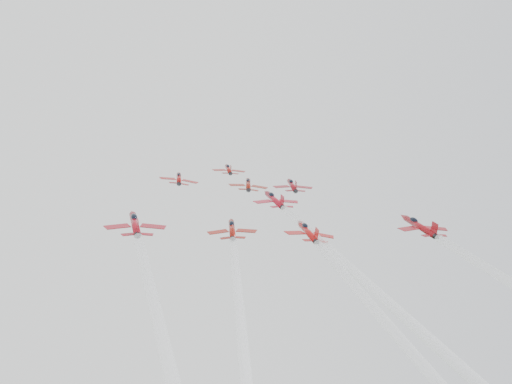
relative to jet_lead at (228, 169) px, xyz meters
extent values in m
cylinder|color=maroon|center=(0.00, -0.29, -0.23)|extent=(0.97, 8.26, 5.08)
cone|color=maroon|center=(0.00, 4.46, 2.35)|extent=(0.97, 2.18, 1.79)
cone|color=black|center=(0.00, -4.65, -2.59)|extent=(0.97, 1.40, 1.36)
ellipsoid|color=black|center=(0.00, 1.29, 1.13)|extent=(0.89, 2.09, 1.63)
cube|color=maroon|center=(-2.39, -0.89, -0.61)|extent=(3.65, 2.42, 0.84)
cube|color=maroon|center=(2.39, -0.89, -0.61)|extent=(3.65, 2.42, 0.84)
cube|color=maroon|center=(0.00, -4.23, -1.15)|extent=(0.11, 2.25, 2.32)
cube|color=maroon|center=(-1.24, -3.88, -2.17)|extent=(1.75, 1.20, 0.48)
cube|color=maroon|center=(1.24, -3.88, -2.17)|extent=(1.75, 1.20, 0.48)
cylinder|color=#9D0E0F|center=(-12.60, -11.03, -6.05)|extent=(1.03, 8.75, 5.39)
cone|color=#9D0E0F|center=(-12.60, -5.99, -3.32)|extent=(1.03, 2.31, 1.89)
cone|color=black|center=(-12.60, -15.66, -8.56)|extent=(1.03, 1.48, 1.45)
ellipsoid|color=black|center=(-12.60, -9.36, -4.61)|extent=(0.94, 2.22, 1.73)
cube|color=#9D0E0F|center=(-15.14, -11.67, -6.45)|extent=(3.87, 2.56, 0.89)
cube|color=#9D0E0F|center=(-10.06, -11.67, -6.45)|extent=(3.87, 2.56, 0.89)
cube|color=#9D0E0F|center=(-12.60, -15.21, -7.03)|extent=(0.11, 2.38, 2.46)
cube|color=#9D0E0F|center=(-13.91, -14.83, -8.11)|extent=(1.86, 1.27, 0.51)
cube|color=#9D0E0F|center=(-11.28, -14.83, -8.11)|extent=(1.86, 1.27, 0.51)
cylinder|color=maroon|center=(3.06, -13.68, -7.48)|extent=(1.04, 8.82, 5.42)
cone|color=maroon|center=(3.06, -8.60, -4.73)|extent=(1.04, 2.33, 1.91)
cone|color=black|center=(3.06, -18.34, -10.01)|extent=(1.04, 1.49, 1.46)
ellipsoid|color=black|center=(3.06, -11.99, -6.03)|extent=(0.95, 2.24, 1.74)
cube|color=maroon|center=(0.50, -14.32, -7.89)|extent=(3.90, 2.58, 0.89)
cube|color=maroon|center=(5.62, -14.32, -7.89)|extent=(3.90, 2.58, 0.89)
cube|color=maroon|center=(3.06, -17.88, -8.47)|extent=(0.11, 2.40, 2.48)
cube|color=maroon|center=(1.73, -17.51, -9.56)|extent=(1.87, 1.28, 0.52)
cube|color=maroon|center=(4.39, -17.51, -9.56)|extent=(1.87, 1.28, 0.52)
cylinder|color=maroon|center=(13.52, -12.96, -7.09)|extent=(1.07, 9.10, 5.60)
cone|color=maroon|center=(13.52, -7.72, -4.25)|extent=(1.07, 2.40, 1.97)
cone|color=black|center=(13.52, -17.77, -9.70)|extent=(1.07, 1.54, 1.50)
ellipsoid|color=black|center=(13.52, -11.22, -5.59)|extent=(0.98, 2.31, 1.80)
cube|color=maroon|center=(10.88, -13.62, -7.51)|extent=(4.02, 2.66, 0.92)
cube|color=maroon|center=(16.16, -13.62, -7.51)|extent=(4.02, 2.66, 0.92)
cube|color=maroon|center=(13.52, -17.30, -8.11)|extent=(0.12, 2.48, 2.56)
cube|color=maroon|center=(12.15, -16.91, -9.23)|extent=(1.93, 1.32, 0.53)
cube|color=maroon|center=(14.89, -16.91, -9.23)|extent=(1.93, 1.32, 0.53)
cylinder|color=#AB1022|center=(7.04, -24.47, -13.33)|extent=(1.13, 9.55, 5.87)
cone|color=#AB1022|center=(7.04, -18.97, -10.35)|extent=(1.13, 2.52, 2.07)
cone|color=black|center=(7.04, -29.52, -16.06)|extent=(1.13, 1.62, 1.58)
ellipsoid|color=black|center=(7.04, -22.64, -11.76)|extent=(1.02, 2.42, 1.89)
cube|color=#AB1022|center=(4.27, -25.17, -13.76)|extent=(4.22, 2.79, 0.97)
cube|color=#AB1022|center=(9.81, -25.17, -13.76)|extent=(4.22, 2.79, 0.97)
cube|color=#AB1022|center=(7.04, -29.02, -14.40)|extent=(0.12, 2.60, 2.68)
cube|color=#AB1022|center=(5.61, -28.62, -15.57)|extent=(2.03, 1.39, 0.56)
cube|color=#AB1022|center=(8.48, -28.62, -15.57)|extent=(2.03, 1.39, 0.56)
cylinder|color=white|center=(7.04, -70.43, -38.23)|extent=(1.43, 81.79, 45.20)
cylinder|color=maroon|center=(-20.34, -41.04, -22.31)|extent=(1.20, 10.19, 6.27)
cone|color=maroon|center=(-20.34, -35.18, -19.13)|extent=(1.20, 2.69, 2.20)
cone|color=black|center=(-20.34, -46.43, -25.23)|extent=(1.20, 1.73, 1.68)
ellipsoid|color=black|center=(-20.34, -39.09, -20.63)|extent=(1.09, 2.59, 2.01)
cube|color=maroon|center=(-23.29, -41.79, -22.77)|extent=(4.51, 2.98, 1.03)
cube|color=maroon|center=(-17.38, -41.79, -22.77)|extent=(4.51, 2.98, 1.03)
cube|color=maroon|center=(-20.34, -45.90, -23.45)|extent=(0.13, 2.77, 2.86)
cube|color=maroon|center=(-21.87, -45.47, -24.70)|extent=(2.16, 1.48, 0.60)
cube|color=maroon|center=(-18.81, -45.47, -24.70)|extent=(2.16, 1.48, 0.60)
cylinder|color=maroon|center=(-3.94, -42.24, -22.96)|extent=(0.99, 8.40, 5.16)
cone|color=maroon|center=(-3.94, -37.41, -20.34)|extent=(0.99, 2.22, 1.82)
cone|color=black|center=(-3.94, -46.68, -25.36)|extent=(0.99, 1.42, 1.39)
ellipsoid|color=black|center=(-3.94, -40.64, -21.57)|extent=(0.90, 2.13, 1.66)
cube|color=maroon|center=(-6.37, -42.86, -23.34)|extent=(3.71, 2.46, 0.85)
cube|color=maroon|center=(-1.51, -42.86, -23.34)|extent=(3.71, 2.46, 0.85)
cube|color=maroon|center=(-3.94, -46.25, -23.90)|extent=(0.11, 2.28, 2.36)
cube|color=maroon|center=(-5.20, -45.89, -24.93)|extent=(1.78, 1.22, 0.49)
cube|color=maroon|center=(-2.68, -45.89, -24.93)|extent=(1.78, 1.22, 0.49)
cylinder|color=#B11110|center=(9.38, -42.49, -23.09)|extent=(1.05, 8.91, 5.48)
cone|color=#B11110|center=(9.38, -37.36, -20.31)|extent=(1.05, 2.35, 1.93)
cone|color=black|center=(9.38, -47.19, -25.64)|extent=(1.05, 1.51, 1.47)
ellipsoid|color=black|center=(9.38, -40.78, -21.62)|extent=(0.96, 2.26, 1.76)
cube|color=#B11110|center=(6.80, -43.14, -23.50)|extent=(3.94, 2.60, 0.90)
cube|color=#B11110|center=(11.97, -43.14, -23.50)|extent=(3.94, 2.60, 0.90)
cube|color=#B11110|center=(9.38, -46.73, -24.08)|extent=(0.11, 2.42, 2.50)
cube|color=#B11110|center=(8.05, -46.35, -25.18)|extent=(1.89, 1.29, 0.52)
cube|color=#B11110|center=(10.72, -46.35, -25.18)|extent=(1.89, 1.29, 0.52)
cylinder|color=maroon|center=(32.43, -37.95, -20.63)|extent=(1.17, 9.90, 6.09)
cone|color=maroon|center=(32.43, -32.25, -17.54)|extent=(1.17, 2.61, 2.14)
cone|color=black|center=(32.43, -43.18, -23.47)|extent=(1.17, 1.68, 1.64)
ellipsoid|color=black|center=(32.43, -36.05, -19.00)|extent=(1.06, 2.51, 1.95)
cube|color=maroon|center=(29.56, -38.67, -21.08)|extent=(4.38, 2.90, 1.00)
cube|color=maroon|center=(35.30, -38.67, -21.08)|extent=(4.38, 2.90, 1.00)
cube|color=maroon|center=(32.43, -42.67, -21.74)|extent=(0.13, 2.69, 2.78)
cube|color=maroon|center=(30.94, -42.25, -22.96)|extent=(2.10, 1.44, 0.58)
cube|color=maroon|center=(33.91, -42.25, -22.96)|extent=(2.10, 1.44, 0.58)
camera|label=1|loc=(-15.32, -137.96, -39.81)|focal=40.00mm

